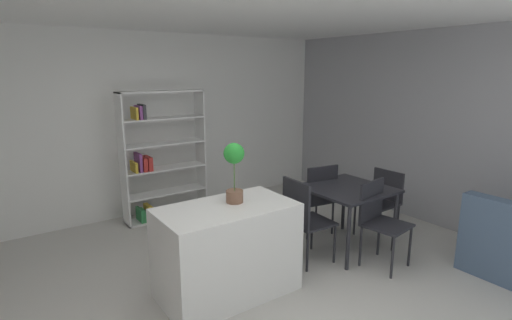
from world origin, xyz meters
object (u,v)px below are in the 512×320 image
at_px(dining_chair_island_side, 303,215).
at_px(dining_table, 347,194).
at_px(dining_chair_window_side, 382,197).
at_px(kitchen_island, 227,250).
at_px(potted_plant_on_island, 234,166).
at_px(dining_chair_near, 379,215).
at_px(dining_chair_far, 317,194).
at_px(open_bookshelf, 159,160).

bearing_deg(dining_chair_island_side, dining_table, -87.10).
bearing_deg(dining_chair_window_side, kitchen_island, -90.30).
relative_size(kitchen_island, potted_plant_on_island, 2.22).
height_order(dining_chair_near, dining_chair_far, dining_chair_far).
relative_size(dining_chair_near, dining_chair_window_side, 1.10).
bearing_deg(dining_chair_near, dining_table, 79.77).
bearing_deg(kitchen_island, open_bookshelf, 84.17).
xyz_separation_m(dining_table, dining_chair_island_side, (-0.69, 0.01, -0.11)).
distance_m(dining_chair_near, dining_chair_far, 0.97).
xyz_separation_m(kitchen_island, dining_chair_near, (1.68, -0.44, 0.12)).
distance_m(potted_plant_on_island, dining_chair_far, 1.77).
distance_m(open_bookshelf, dining_chair_far, 2.29).
relative_size(kitchen_island, dining_chair_window_side, 1.50).
bearing_deg(open_bookshelf, dining_chair_far, -50.22).
height_order(dining_chair_near, dining_chair_window_side, dining_chair_near).
bearing_deg(potted_plant_on_island, dining_chair_far, 16.92).
bearing_deg(dining_chair_window_side, dining_table, -91.31).
height_order(kitchen_island, dining_chair_window_side, kitchen_island).
distance_m(dining_chair_far, dining_chair_window_side, 0.84).
bearing_deg(dining_chair_far, dining_table, 100.30).
bearing_deg(dining_chair_island_side, kitchen_island, 96.54).
xyz_separation_m(potted_plant_on_island, dining_chair_near, (1.56, -0.50, -0.68)).
height_order(potted_plant_on_island, open_bookshelf, open_bookshelf).
xyz_separation_m(potted_plant_on_island, dining_chair_far, (1.56, 0.47, -0.69)).
bearing_deg(kitchen_island, dining_chair_far, 17.55).
height_order(kitchen_island, dining_chair_island_side, dining_chair_island_side).
distance_m(kitchen_island, open_bookshelf, 2.33).
height_order(open_bookshelf, dining_chair_far, open_bookshelf).
relative_size(dining_chair_island_side, dining_chair_far, 1.02).
bearing_deg(dining_table, dining_chair_near, -91.72).
xyz_separation_m(dining_chair_near, dining_chair_far, (-0.00, 0.97, -0.01)).
bearing_deg(open_bookshelf, dining_table, -56.64).
xyz_separation_m(potted_plant_on_island, open_bookshelf, (0.11, 2.22, -0.36)).
relative_size(kitchen_island, dining_chair_near, 1.37).
height_order(potted_plant_on_island, dining_chair_near, potted_plant_on_island).
distance_m(dining_chair_near, dining_chair_island_side, 0.84).
distance_m(potted_plant_on_island, open_bookshelf, 2.25).
bearing_deg(dining_chair_window_side, open_bookshelf, -137.59).
distance_m(dining_table, dining_chair_far, 0.50).
height_order(kitchen_island, dining_chair_near, dining_chair_near).
height_order(potted_plant_on_island, dining_table, potted_plant_on_island).
bearing_deg(open_bookshelf, dining_chair_island_side, -70.72).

